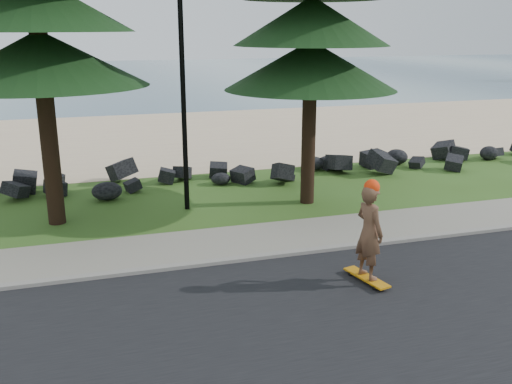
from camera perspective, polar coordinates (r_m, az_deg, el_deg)
ground at (r=13.38m, az=-4.44°, el=-5.71°), size 160.00×160.00×0.00m
road at (r=9.49m, az=1.73°, el=-15.41°), size 160.00×7.00×0.02m
kerb at (r=12.55m, az=-3.54°, el=-6.97°), size 160.00×0.20×0.10m
sidewalk at (r=13.55m, az=-4.63°, el=-5.25°), size 160.00×2.00×0.08m
beach_sand at (r=27.23m, az=-11.15°, el=5.35°), size 160.00×15.00×0.01m
ocean at (r=63.40m, az=-14.76°, el=11.16°), size 160.00×58.00×0.01m
seawall_boulders at (r=18.62m, az=-8.21°, el=0.50°), size 60.00×2.40×1.10m
lamp_post at (r=15.59m, az=-7.41°, el=12.95°), size 0.25×0.14×8.14m
skateboarder at (r=11.49m, az=11.25°, el=-3.99°), size 0.60×1.18×2.14m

